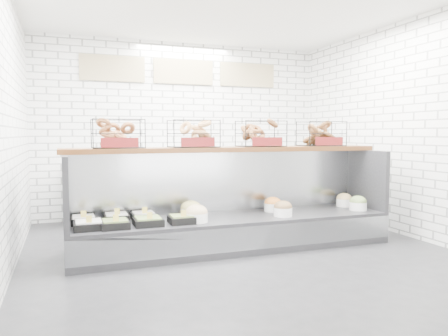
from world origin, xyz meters
name	(u,v)px	position (x,y,z in m)	size (l,w,h in m)	color
ground	(243,254)	(0.00, 0.00, 0.00)	(5.50, 5.50, 0.00)	black
room_shell	(226,85)	(0.00, 0.60, 2.06)	(5.02, 5.51, 3.01)	white
display_case	(231,221)	(-0.02, 0.34, 0.33)	(4.00, 0.90, 1.20)	black
bagel_shelf	(228,137)	(0.00, 0.52, 1.38)	(4.10, 0.50, 0.40)	#41220E
prep_counter	(189,190)	(0.00, 2.43, 0.47)	(4.00, 0.60, 1.20)	#93969B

